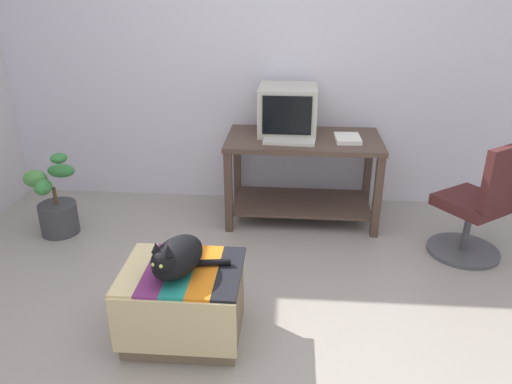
{
  "coord_description": "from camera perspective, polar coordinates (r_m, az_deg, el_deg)",
  "views": [
    {
      "loc": [
        0.17,
        -2.23,
        1.9
      ],
      "look_at": [
        -0.06,
        0.85,
        0.55
      ],
      "focal_mm": 34.68,
      "sensor_mm": 36.0,
      "label": 1
    }
  ],
  "objects": [
    {
      "name": "ottoman_with_blanket",
      "position": [
        2.87,
        -8.33,
        -12.5
      ],
      "size": [
        0.66,
        0.55,
        0.44
      ],
      "color": "#7A664C",
      "rests_on": "ground_plane"
    },
    {
      "name": "cat",
      "position": [
        2.67,
        -9.16,
        -7.46
      ],
      "size": [
        0.44,
        0.43,
        0.25
      ],
      "rotation": [
        0.0,
        0.0,
        -0.29
      ],
      "color": "black",
      "rests_on": "ottoman_with_blanket"
    },
    {
      "name": "ground_plane",
      "position": [
        2.94,
        -0.03,
        -16.74
      ],
      "size": [
        14.0,
        14.0,
        0.0
      ],
      "primitive_type": "plane",
      "color": "#9E9389"
    },
    {
      "name": "back_wall",
      "position": [
        4.33,
        2.12,
        15.63
      ],
      "size": [
        8.0,
        0.1,
        2.6
      ],
      "primitive_type": "cube",
      "color": "silver",
      "rests_on": "ground_plane"
    },
    {
      "name": "desk",
      "position": [
        4.09,
        5.41,
        3.22
      ],
      "size": [
        1.24,
        0.68,
        0.71
      ],
      "rotation": [
        0.0,
        0.0,
        -0.01
      ],
      "color": "#4C382D",
      "rests_on": "ground_plane"
    },
    {
      "name": "potted_plant",
      "position": [
        4.21,
        -22.12,
        -1.47
      ],
      "size": [
        0.42,
        0.41,
        0.62
      ],
      "color": "#3D3D42",
      "rests_on": "ground_plane"
    },
    {
      "name": "book",
      "position": [
        3.98,
        10.53,
        6.09
      ],
      "size": [
        0.2,
        0.26,
        0.03
      ],
      "primitive_type": "cube",
      "rotation": [
        0.0,
        0.0,
        0.04
      ],
      "color": "white",
      "rests_on": "desk"
    },
    {
      "name": "keyboard",
      "position": [
        3.86,
        3.84,
        5.83
      ],
      "size": [
        0.41,
        0.18,
        0.02
      ],
      "primitive_type": "cube",
      "rotation": [
        0.0,
        0.0,
        -0.07
      ],
      "color": "beige",
      "rests_on": "desk"
    },
    {
      "name": "pen",
      "position": [
        4.03,
        11.12,
        6.07
      ],
      "size": [
        0.1,
        0.1,
        0.01
      ],
      "primitive_type": "cylinder",
      "rotation": [
        0.0,
        1.57,
        2.36
      ],
      "color": "#2351B2",
      "rests_on": "desk"
    },
    {
      "name": "office_chair",
      "position": [
        3.85,
        24.27,
        -1.77
      ],
      "size": [
        0.59,
        0.59,
        0.89
      ],
      "rotation": [
        0.0,
        0.0,
        3.77
      ],
      "color": "#4C4C51",
      "rests_on": "ground_plane"
    },
    {
      "name": "tv_monitor",
      "position": [
        4.07,
        3.66,
        9.36
      ],
      "size": [
        0.47,
        0.43,
        0.39
      ],
      "rotation": [
        0.0,
        0.0,
        -0.01
      ],
      "color": "#BCB7A8",
      "rests_on": "desk"
    }
  ]
}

